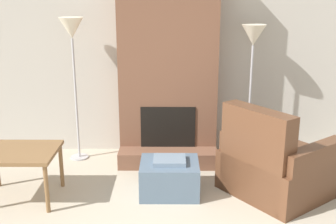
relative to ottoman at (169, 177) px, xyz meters
name	(u,v)px	position (x,y,z in m)	size (l,w,h in m)	color
wall_back	(168,57)	(-0.02, 1.36, 1.11)	(6.84, 0.06, 2.60)	#BCB7AD
fireplace	(168,66)	(-0.02, 1.09, 1.04)	(1.25, 0.75, 2.60)	brown
ottoman	(169,177)	(0.00, 0.00, 0.00)	(0.64, 0.54, 0.41)	slate
armchair	(275,167)	(1.15, 0.01, 0.12)	(1.41, 1.41, 1.02)	brown
side_table	(18,156)	(-1.59, -0.14, 0.30)	(0.81, 0.67, 0.55)	brown
floor_lamp_left	(72,37)	(-1.21, 1.00, 1.41)	(0.30, 0.30, 1.85)	#ADADB2
floor_lamp_right	(253,44)	(1.03, 1.00, 1.34)	(0.30, 0.30, 1.76)	#ADADB2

